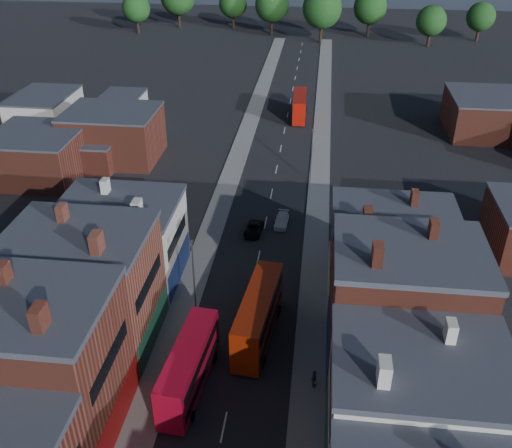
% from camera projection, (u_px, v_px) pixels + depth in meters
% --- Properties ---
extents(pavement_west, '(3.00, 200.00, 0.12)m').
position_uv_depth(pavement_west, '(218.00, 212.00, 74.63)').
color(pavement_west, gray).
rests_on(pavement_west, ground).
extents(pavement_east, '(3.00, 200.00, 0.12)m').
position_uv_depth(pavement_east, '(317.00, 218.00, 73.32)').
color(pavement_east, gray).
rests_on(pavement_east, ground).
extents(lamp_post_2, '(0.25, 0.70, 8.12)m').
position_uv_depth(lamp_post_2, '(193.00, 272.00, 55.05)').
color(lamp_post_2, slate).
rests_on(lamp_post_2, ground).
extents(lamp_post_3, '(0.25, 0.70, 8.12)m').
position_uv_depth(lamp_post_3, '(312.00, 153.00, 79.62)').
color(lamp_post_3, slate).
rests_on(lamp_post_3, ground).
extents(bus_0, '(3.29, 10.58, 4.50)m').
position_uv_depth(bus_0, '(189.00, 367.00, 47.28)').
color(bus_0, red).
rests_on(bus_0, ground).
extents(bus_1, '(3.70, 11.40, 4.84)m').
position_uv_depth(bus_1, '(258.00, 315.00, 52.72)').
color(bus_1, '#A02309').
rests_on(bus_1, ground).
extents(bus_2, '(2.77, 10.18, 4.37)m').
position_uv_depth(bus_2, '(300.00, 106.00, 103.86)').
color(bus_2, '#A21107').
rests_on(bus_2, ground).
extents(car_2, '(2.35, 4.38, 1.17)m').
position_uv_depth(car_2, '(254.00, 229.00, 69.88)').
color(car_2, black).
rests_on(car_2, ground).
extents(car_3, '(1.83, 4.10, 1.17)m').
position_uv_depth(car_3, '(282.00, 220.00, 71.66)').
color(car_3, silver).
rests_on(car_3, ground).
extents(ped_3, '(0.64, 1.12, 1.81)m').
position_uv_depth(ped_3, '(314.00, 379.00, 48.01)').
color(ped_3, '#56504A').
rests_on(ped_3, pavement_east).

